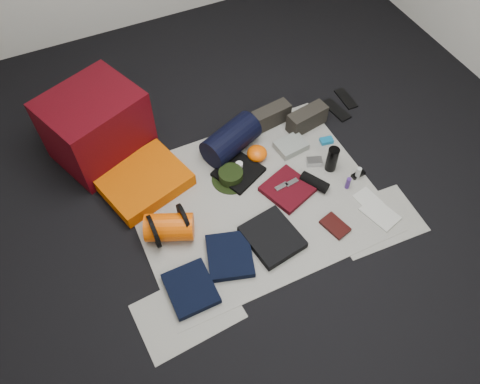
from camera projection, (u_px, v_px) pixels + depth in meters
name	position (u px, v px, depth m)	size (l,w,h in m)	color
floor	(254.00, 200.00, 3.19)	(4.50, 4.50, 0.02)	black
newspaper_mat	(254.00, 199.00, 3.18)	(1.60, 1.30, 0.01)	#BBBAAD
newspaper_sheet_front_left	(188.00, 311.00, 2.71)	(0.58, 0.40, 0.00)	#BBBAAD
newspaper_sheet_front_right	(376.00, 221.00, 3.08)	(0.58, 0.40, 0.00)	#BBBAAD
red_cabinet	(96.00, 126.00, 3.23)	(0.61, 0.51, 0.51)	#4F050D
sleeping_pad	(144.00, 181.00, 3.20)	(0.55, 0.45, 0.10)	#DD5802
stuff_sack	(169.00, 227.00, 2.94)	(0.18, 0.18, 0.30)	#F65604
sack_strap_left	(154.00, 231.00, 2.90)	(0.22, 0.22, 0.03)	black
sack_strap_right	(184.00, 220.00, 2.95)	(0.22, 0.22, 0.03)	black
navy_duffel	(231.00, 140.00, 3.34)	(0.22, 0.22, 0.42)	black
boonie_brim	(231.00, 179.00, 3.27)	(0.27, 0.27, 0.01)	black
boonie_crown	(231.00, 175.00, 3.24)	(0.17, 0.17, 0.07)	black
hiking_boot_left	(271.00, 116.00, 3.53)	(0.30, 0.11, 0.15)	#2B2721
hiking_boot_right	(307.00, 119.00, 3.51)	(0.31, 0.12, 0.16)	#2B2721
flip_flop_left	(336.00, 110.00, 3.67)	(0.09, 0.26, 0.01)	black
flip_flop_right	(346.00, 99.00, 3.75)	(0.09, 0.23, 0.01)	black
trousers_navy_a	(191.00, 289.00, 2.76)	(0.27, 0.31, 0.05)	black
trousers_navy_b	(230.00, 256.00, 2.89)	(0.27, 0.31, 0.05)	black
trousers_charcoal	(272.00, 237.00, 2.97)	(0.30, 0.35, 0.05)	black
black_tshirt	(238.00, 172.00, 3.29)	(0.29, 0.27, 0.03)	black
red_shirt	(288.00, 189.00, 3.20)	(0.29, 0.29, 0.04)	#480710
orange_stuff_sack	(257.00, 153.00, 3.35)	(0.15, 0.15, 0.10)	#F65604
first_aid_pouch	(291.00, 146.00, 3.42)	(0.22, 0.16, 0.05)	gray
water_bottle	(332.00, 159.00, 3.25)	(0.08, 0.08, 0.20)	black
speaker	(315.00, 182.00, 3.21)	(0.08, 0.08, 0.20)	black
compact_camera	(314.00, 162.00, 3.34)	(0.11, 0.07, 0.04)	#B2B2B7
cyan_case	(327.00, 141.00, 3.46)	(0.09, 0.06, 0.03)	#106C9E
toiletry_purple	(348.00, 183.00, 3.19)	(0.03, 0.03, 0.10)	#422372
toiletry_clear	(358.00, 173.00, 3.24)	(0.03, 0.03, 0.10)	#B6BAB5
paperback_book	(335.00, 226.00, 3.03)	(0.12, 0.18, 0.03)	black
map_booklet	(380.00, 214.00, 3.09)	(0.16, 0.24, 0.01)	#B9B9B0
map_printout	(368.00, 200.00, 3.17)	(0.13, 0.17, 0.01)	#B9B9B0
sunglasses	(358.00, 175.00, 3.28)	(0.10, 0.04, 0.03)	black
key_cluster	(184.00, 300.00, 2.74)	(0.08, 0.08, 0.01)	#B2B2B7
tape_roll	(239.00, 165.00, 3.29)	(0.05, 0.05, 0.04)	silver
energy_bar_a	(281.00, 187.00, 3.18)	(0.10, 0.04, 0.01)	#B2B2B7
energy_bar_b	(292.00, 183.00, 3.20)	(0.10, 0.04, 0.01)	#B2B2B7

